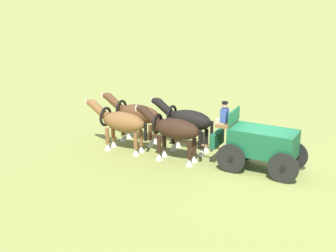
# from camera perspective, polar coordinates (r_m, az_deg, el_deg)

# --- Properties ---
(ground_plane) EXTENTS (220.00, 220.00, 0.00)m
(ground_plane) POSITION_cam_1_polar(r_m,az_deg,el_deg) (20.74, 10.54, -5.01)
(ground_plane) COLOR olive
(show_wagon) EXTENTS (5.56, 2.52, 2.77)m
(show_wagon) POSITION_cam_1_polar(r_m,az_deg,el_deg) (20.35, 10.33, -1.89)
(show_wagon) COLOR #195B38
(show_wagon) RESTS_ON ground
(draft_horse_rear_near) EXTENTS (2.99, 1.43, 2.23)m
(draft_horse_rear_near) POSITION_cam_1_polar(r_m,az_deg,el_deg) (20.95, 0.61, -0.46)
(draft_horse_rear_near) COLOR #331E14
(draft_horse_rear_near) RESTS_ON ground
(draft_horse_rear_off) EXTENTS (2.95, 1.45, 2.26)m
(draft_horse_rear_off) POSITION_cam_1_polar(r_m,az_deg,el_deg) (22.05, 2.16, 0.56)
(draft_horse_rear_off) COLOR black
(draft_horse_rear_off) RESTS_ON ground
(draft_horse_lead_near) EXTENTS (3.06, 1.45, 2.17)m
(draft_horse_lead_near) POSITION_cam_1_polar(r_m,az_deg,el_deg) (22.21, -5.39, 0.41)
(draft_horse_lead_near) COLOR brown
(draft_horse_lead_near) RESTS_ON ground
(draft_horse_lead_off) EXTENTS (3.06, 1.46, 2.17)m
(draft_horse_lead_off) POSITION_cam_1_polar(r_m,az_deg,el_deg) (23.25, -3.66, 1.29)
(draft_horse_lead_off) COLOR brown
(draft_horse_lead_off) RESTS_ON ground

